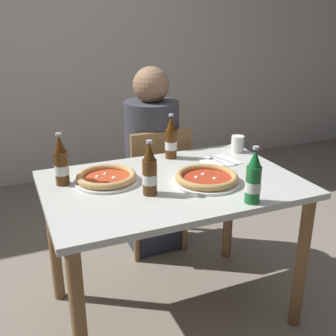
{
  "coord_description": "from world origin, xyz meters",
  "views": [
    {
      "loc": [
        -0.71,
        -1.63,
        1.49
      ],
      "look_at": [
        0.0,
        0.05,
        0.8
      ],
      "focal_mm": 43.19,
      "sensor_mm": 36.0,
      "label": 1
    }
  ],
  "objects_px": {
    "pizza_margherita_near": "(207,178)",
    "pizza_marinara_far": "(107,178)",
    "diner_seated": "(152,165)",
    "napkin_with_cutlery": "(220,161)",
    "paper_cup": "(238,144)",
    "dining_table_main": "(172,203)",
    "beer_bottle_center": "(150,172)",
    "beer_bottle_right": "(253,179)",
    "beer_bottle_left": "(171,140)",
    "chair_behind_table": "(155,183)",
    "beer_bottle_extra": "(61,163)"
  },
  "relations": [
    {
      "from": "beer_bottle_right",
      "to": "napkin_with_cutlery",
      "type": "bearing_deg",
      "value": 75.39
    },
    {
      "from": "beer_bottle_left",
      "to": "beer_bottle_center",
      "type": "height_order",
      "value": "same"
    },
    {
      "from": "chair_behind_table",
      "to": "beer_bottle_center",
      "type": "xyz_separation_m",
      "value": [
        -0.3,
        -0.71,
        0.37
      ]
    },
    {
      "from": "pizza_margherita_near",
      "to": "napkin_with_cutlery",
      "type": "height_order",
      "value": "pizza_margherita_near"
    },
    {
      "from": "beer_bottle_center",
      "to": "beer_bottle_right",
      "type": "height_order",
      "value": "same"
    },
    {
      "from": "chair_behind_table",
      "to": "paper_cup",
      "type": "xyz_separation_m",
      "value": [
        0.38,
        -0.35,
        0.32
      ]
    },
    {
      "from": "dining_table_main",
      "to": "beer_bottle_center",
      "type": "distance_m",
      "value": 0.28
    },
    {
      "from": "pizza_margherita_near",
      "to": "paper_cup",
      "type": "relative_size",
      "value": 3.42
    },
    {
      "from": "beer_bottle_left",
      "to": "napkin_with_cutlery",
      "type": "bearing_deg",
      "value": -35.92
    },
    {
      "from": "chair_behind_table",
      "to": "diner_seated",
      "type": "xyz_separation_m",
      "value": [
        0.0,
        0.05,
        0.1
      ]
    },
    {
      "from": "paper_cup",
      "to": "dining_table_main",
      "type": "bearing_deg",
      "value": -153.54
    },
    {
      "from": "paper_cup",
      "to": "pizza_marinara_far",
      "type": "bearing_deg",
      "value": -169.84
    },
    {
      "from": "beer_bottle_center",
      "to": "beer_bottle_extra",
      "type": "distance_m",
      "value": 0.43
    },
    {
      "from": "pizza_marinara_far",
      "to": "paper_cup",
      "type": "bearing_deg",
      "value": 10.16
    },
    {
      "from": "diner_seated",
      "to": "pizza_margherita_near",
      "type": "height_order",
      "value": "diner_seated"
    },
    {
      "from": "beer_bottle_left",
      "to": "paper_cup",
      "type": "xyz_separation_m",
      "value": [
        0.39,
        -0.05,
        -0.06
      ]
    },
    {
      "from": "chair_behind_table",
      "to": "beer_bottle_right",
      "type": "bearing_deg",
      "value": 94.28
    },
    {
      "from": "beer_bottle_left",
      "to": "beer_bottle_right",
      "type": "xyz_separation_m",
      "value": [
        0.09,
        -0.66,
        0.0
      ]
    },
    {
      "from": "beer_bottle_extra",
      "to": "beer_bottle_left",
      "type": "bearing_deg",
      "value": 13.49
    },
    {
      "from": "napkin_with_cutlery",
      "to": "diner_seated",
      "type": "bearing_deg",
      "value": 111.75
    },
    {
      "from": "chair_behind_table",
      "to": "diner_seated",
      "type": "bearing_deg",
      "value": -90.0
    },
    {
      "from": "beer_bottle_right",
      "to": "pizza_margherita_near",
      "type": "bearing_deg",
      "value": 105.45
    },
    {
      "from": "chair_behind_table",
      "to": "beer_bottle_right",
      "type": "relative_size",
      "value": 3.44
    },
    {
      "from": "pizza_marinara_far",
      "to": "beer_bottle_left",
      "type": "relative_size",
      "value": 1.25
    },
    {
      "from": "chair_behind_table",
      "to": "beer_bottle_extra",
      "type": "xyz_separation_m",
      "value": [
        -0.63,
        -0.44,
        0.37
      ]
    },
    {
      "from": "beer_bottle_center",
      "to": "paper_cup",
      "type": "relative_size",
      "value": 2.6
    },
    {
      "from": "pizza_marinara_far",
      "to": "napkin_with_cutlery",
      "type": "bearing_deg",
      "value": 3.72
    },
    {
      "from": "dining_table_main",
      "to": "pizza_marinara_far",
      "type": "xyz_separation_m",
      "value": [
        -0.29,
        0.11,
        0.14
      ]
    },
    {
      "from": "beer_bottle_left",
      "to": "paper_cup",
      "type": "bearing_deg",
      "value": -7.85
    },
    {
      "from": "dining_table_main",
      "to": "beer_bottle_right",
      "type": "xyz_separation_m",
      "value": [
        0.22,
        -0.34,
        0.22
      ]
    },
    {
      "from": "dining_table_main",
      "to": "beer_bottle_right",
      "type": "height_order",
      "value": "beer_bottle_right"
    },
    {
      "from": "dining_table_main",
      "to": "paper_cup",
      "type": "relative_size",
      "value": 12.63
    },
    {
      "from": "pizza_margherita_near",
      "to": "beer_bottle_extra",
      "type": "bearing_deg",
      "value": 158.85
    },
    {
      "from": "beer_bottle_extra",
      "to": "napkin_with_cutlery",
      "type": "height_order",
      "value": "beer_bottle_extra"
    },
    {
      "from": "pizza_margherita_near",
      "to": "pizza_marinara_far",
      "type": "relative_size",
      "value": 1.06
    },
    {
      "from": "beer_bottle_left",
      "to": "beer_bottle_right",
      "type": "bearing_deg",
      "value": -82.3
    },
    {
      "from": "diner_seated",
      "to": "paper_cup",
      "type": "distance_m",
      "value": 0.59
    },
    {
      "from": "pizza_marinara_far",
      "to": "napkin_with_cutlery",
      "type": "distance_m",
      "value": 0.64
    },
    {
      "from": "dining_table_main",
      "to": "pizza_marinara_far",
      "type": "distance_m",
      "value": 0.34
    },
    {
      "from": "pizza_marinara_far",
      "to": "beer_bottle_left",
      "type": "distance_m",
      "value": 0.47
    },
    {
      "from": "beer_bottle_center",
      "to": "beer_bottle_extra",
      "type": "xyz_separation_m",
      "value": [
        -0.34,
        0.26,
        0.0
      ]
    },
    {
      "from": "beer_bottle_center",
      "to": "paper_cup",
      "type": "xyz_separation_m",
      "value": [
        0.67,
        0.36,
        -0.06
      ]
    },
    {
      "from": "chair_behind_table",
      "to": "pizza_margherita_near",
      "type": "xyz_separation_m",
      "value": [
        -0.0,
        -0.69,
        0.29
      ]
    },
    {
      "from": "pizza_marinara_far",
      "to": "beer_bottle_center",
      "type": "height_order",
      "value": "beer_bottle_center"
    },
    {
      "from": "napkin_with_cutlery",
      "to": "beer_bottle_center",
      "type": "bearing_deg",
      "value": -153.07
    },
    {
      "from": "beer_bottle_right",
      "to": "dining_table_main",
      "type": "bearing_deg",
      "value": 122.56
    },
    {
      "from": "chair_behind_table",
      "to": "beer_bottle_extra",
      "type": "height_order",
      "value": "beer_bottle_extra"
    },
    {
      "from": "beer_bottle_right",
      "to": "beer_bottle_extra",
      "type": "relative_size",
      "value": 1.0
    },
    {
      "from": "napkin_with_cutlery",
      "to": "chair_behind_table",
      "type": "bearing_deg",
      "value": 113.91
    },
    {
      "from": "diner_seated",
      "to": "napkin_with_cutlery",
      "type": "xyz_separation_m",
      "value": [
        0.2,
        -0.5,
        0.17
      ]
    }
  ]
}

